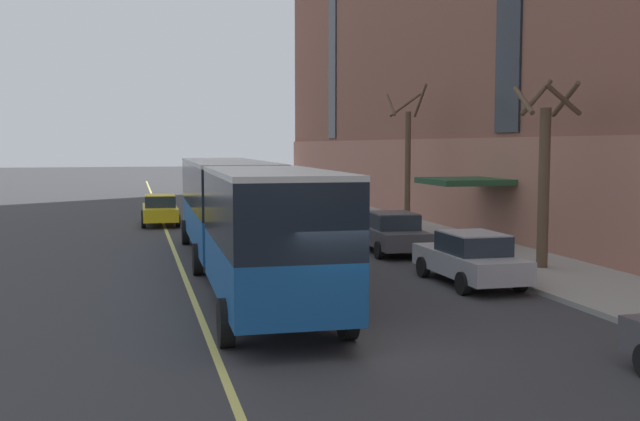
% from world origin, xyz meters
% --- Properties ---
extents(ground_plane, '(260.00, 260.00, 0.00)m').
position_xyz_m(ground_plane, '(0.00, 0.00, 0.00)').
color(ground_plane, '#38383A').
extents(sidewalk, '(4.21, 160.00, 0.15)m').
position_xyz_m(sidewalk, '(8.68, 3.00, 0.07)').
color(sidewalk, '#9E9B93').
rests_on(sidewalk, ground).
extents(city_bus, '(3.17, 19.64, 3.52)m').
position_xyz_m(city_bus, '(-0.94, 8.96, 2.05)').
color(city_bus, '#19569E').
rests_on(city_bus, ground).
extents(parked_car_silver_2, '(1.97, 4.60, 1.56)m').
position_xyz_m(parked_car_silver_2, '(5.42, 5.82, 0.78)').
color(parked_car_silver_2, '#B7B7BC').
rests_on(parked_car_silver_2, ground).
extents(parked_car_darkgray_3, '(2.00, 4.21, 1.56)m').
position_xyz_m(parked_car_darkgray_3, '(5.33, 19.77, 0.78)').
color(parked_car_darkgray_3, '#4C4C51').
rests_on(parked_car_darkgray_3, ground).
extents(parked_car_black_4, '(2.03, 4.37, 1.56)m').
position_xyz_m(parked_car_black_4, '(5.50, 30.09, 0.78)').
color(parked_car_black_4, black).
rests_on(parked_car_black_4, ground).
extents(parked_car_darkgray_6, '(2.11, 4.77, 1.56)m').
position_xyz_m(parked_car_darkgray_6, '(5.34, 12.53, 0.78)').
color(parked_car_darkgray_6, '#4C4C51').
rests_on(parked_car_darkgray_6, ground).
extents(taxi_cab, '(1.92, 4.77, 1.56)m').
position_xyz_m(taxi_cab, '(-2.82, 24.91, 0.78)').
color(taxi_cab, yellow).
rests_on(taxi_cab, ground).
extents(street_tree_far_uptown, '(1.84, 1.84, 6.09)m').
position_xyz_m(street_tree_far_uptown, '(8.65, 7.28, 3.30)').
color(street_tree_far_uptown, brown).
rests_on(street_tree_far_uptown, sidewalk).
extents(street_tree_far_downtown, '(1.91, 1.78, 6.84)m').
position_xyz_m(street_tree_far_downtown, '(8.64, 19.58, 3.47)').
color(street_tree_far_downtown, brown).
rests_on(street_tree_far_downtown, sidewalk).
extents(lane_centerline, '(0.16, 140.00, 0.01)m').
position_xyz_m(lane_centerline, '(-2.64, 3.00, 0.00)').
color(lane_centerline, '#E0D66B').
rests_on(lane_centerline, ground).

